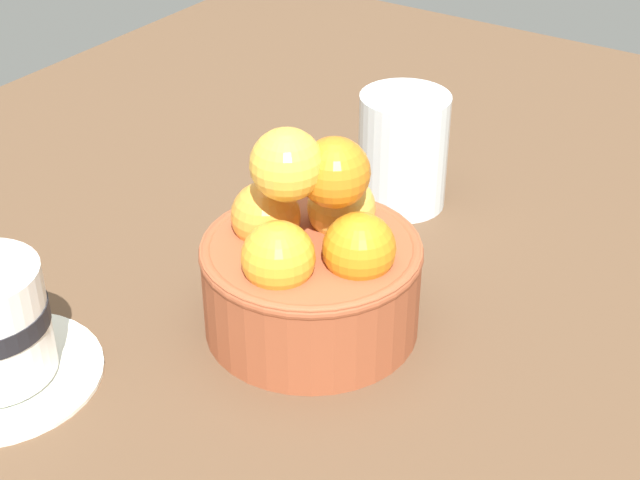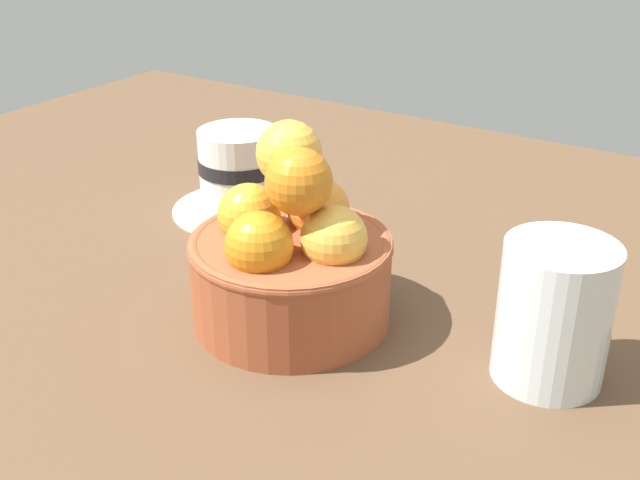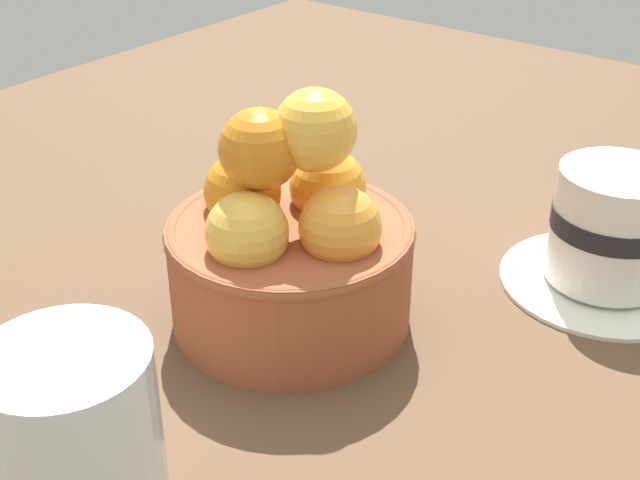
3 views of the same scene
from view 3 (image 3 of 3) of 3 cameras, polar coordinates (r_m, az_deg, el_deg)
The scene contains 4 objects.
ground_plane at distance 54.99cm, azimuth -1.88°, elevation -6.84°, with size 126.53×102.35×3.86cm, color brown.
terracotta_bowl at distance 51.04cm, azimuth -2.01°, elevation -0.37°, with size 14.97×14.97×15.06cm.
coffee_cup at distance 58.31cm, azimuth 18.86°, elevation 0.39°, with size 13.48×13.48×8.27cm.
water_glass at distance 39.19cm, azimuth -15.90°, elevation -13.08°, with size 7.39×7.39×9.75cm, color silver.
Camera 3 is at (-33.85, -28.51, 30.72)cm, focal length 47.88 mm.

